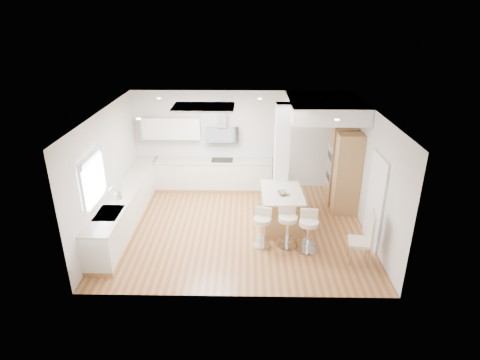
{
  "coord_description": "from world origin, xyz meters",
  "views": [
    {
      "loc": [
        0.2,
        -8.39,
        4.85
      ],
      "look_at": [
        0.04,
        0.4,
        1.07
      ],
      "focal_mm": 30.0,
      "sensor_mm": 36.0,
      "label": 1
    }
  ],
  "objects_px": {
    "bar_stool_b": "(287,225)",
    "peninsula": "(281,208)",
    "bar_stool_a": "(262,226)",
    "dining_chair": "(366,236)",
    "bar_stool_c": "(308,229)"
  },
  "relations": [
    {
      "from": "bar_stool_a",
      "to": "bar_stool_b",
      "type": "height_order",
      "value": "bar_stool_b"
    },
    {
      "from": "bar_stool_c",
      "to": "dining_chair",
      "type": "relative_size",
      "value": 0.82
    },
    {
      "from": "bar_stool_c",
      "to": "bar_stool_b",
      "type": "bearing_deg",
      "value": 163.16
    },
    {
      "from": "bar_stool_c",
      "to": "bar_stool_a",
      "type": "bearing_deg",
      "value": 175.3
    },
    {
      "from": "peninsula",
      "to": "bar_stool_b",
      "type": "bearing_deg",
      "value": -87.9
    },
    {
      "from": "bar_stool_b",
      "to": "dining_chair",
      "type": "bearing_deg",
      "value": -23.77
    },
    {
      "from": "bar_stool_b",
      "to": "bar_stool_c",
      "type": "relative_size",
      "value": 1.0
    },
    {
      "from": "bar_stool_b",
      "to": "peninsula",
      "type": "bearing_deg",
      "value": 90.36
    },
    {
      "from": "bar_stool_b",
      "to": "dining_chair",
      "type": "xyz_separation_m",
      "value": [
        1.52,
        -0.58,
        0.08
      ]
    },
    {
      "from": "dining_chair",
      "to": "bar_stool_b",
      "type": "bearing_deg",
      "value": 168.03
    },
    {
      "from": "peninsula",
      "to": "dining_chair",
      "type": "distance_m",
      "value": 2.21
    },
    {
      "from": "bar_stool_a",
      "to": "bar_stool_b",
      "type": "xyz_separation_m",
      "value": [
        0.54,
        -0.0,
        0.04
      ]
    },
    {
      "from": "bar_stool_a",
      "to": "bar_stool_b",
      "type": "distance_m",
      "value": 0.54
    },
    {
      "from": "peninsula",
      "to": "dining_chair",
      "type": "bearing_deg",
      "value": -45.57
    },
    {
      "from": "bar_stool_a",
      "to": "bar_stool_c",
      "type": "xyz_separation_m",
      "value": [
        0.97,
        -0.18,
        0.03
      ]
    }
  ]
}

